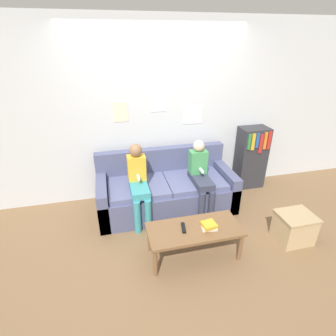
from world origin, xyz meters
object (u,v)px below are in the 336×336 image
Objects in this scene: tv_remote at (183,228)px; storage_box at (294,227)px; coffee_table at (194,231)px; person_left at (138,181)px; bookshelf at (251,157)px; person_right at (201,175)px; couch at (166,190)px.

tv_remote reaches higher than storage_box.
coffee_table is 0.99× the size of person_left.
bookshelf is at bearing 50.39° from tv_remote.
bookshelf is at bearing 25.59° from person_right.
coffee_table is 0.14m from tv_remote.
coffee_table is 6.05× the size of tv_remote.
storage_box is at bearing -96.09° from bookshelf.
couch is 1.03m from tv_remote.
storage_box is (1.41, -0.07, -0.21)m from tv_remote.
couch is 1.76m from storage_box.
person_right is at bearing 135.98° from storage_box.
storage_box is at bearing 6.95° from tv_remote.
tv_remote is (0.38, -0.82, -0.20)m from person_left.
person_left is 1.04× the size of bookshelf.
storage_box is (1.38, -1.10, -0.09)m from couch.
person_left is at bearing 179.62° from person_right.
person_left reaches higher than tv_remote.
person_left is 6.14× the size of tv_remote.
couch reaches higher than coffee_table.
person_left is at bearing 124.90° from tv_remote.
coffee_table is at bearing -59.23° from person_left.
person_left is 1.02× the size of person_right.
person_right reaches higher than storage_box.
couch is 1.90× the size of bookshelf.
bookshelf is 2.40× the size of storage_box.
tv_remote is at bearing 168.84° from coffee_table.
person_right is 1.02× the size of bookshelf.
storage_box is (1.80, -0.90, -0.41)m from person_left.
couch is at bearing 97.95° from tv_remote.
person_right is (0.37, 0.84, 0.24)m from coffee_table.
couch is 1.05m from coffee_table.
coffee_table is 1.01× the size of person_right.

